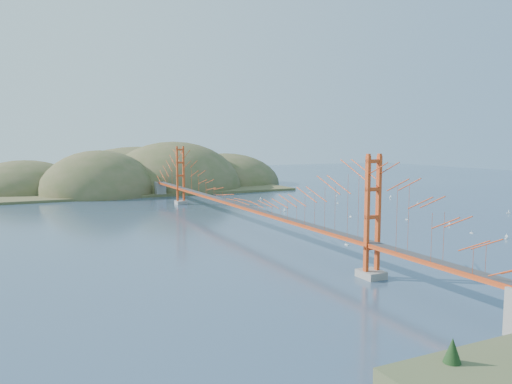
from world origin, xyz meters
name	(u,v)px	position (x,y,z in m)	size (l,w,h in m)	color
ground	(241,228)	(0.00, 0.00, 0.00)	(320.00, 320.00, 0.00)	#324864
bridge	(241,180)	(0.00, 0.18, 7.01)	(2.20, 94.40, 12.00)	gray
far_headlands	(147,187)	(2.21, 68.52, 0.00)	(84.00, 58.00, 25.00)	brown
sailboat_14	(351,216)	(20.83, 1.36, 0.14)	(0.42, 0.51, 0.59)	white
sailboat_8	(336,196)	(35.59, 26.74, 0.15)	(0.61, 0.61, 0.64)	white
sailboat_16	(338,203)	(29.27, 17.15, 0.15)	(0.60, 0.60, 0.65)	white
sailboat_2	(449,224)	(29.32, -11.98, 0.14)	(0.48, 0.39, 0.57)	white
sailboat_1	(407,219)	(27.25, -5.08, 0.14)	(0.55, 0.55, 0.60)	white
sailboat_3	(284,210)	(14.00, 12.11, 0.15)	(0.64, 0.64, 0.69)	white
sailboat_17	(390,197)	(45.51, 20.04, 0.15)	(0.61, 0.52, 0.70)	white
sailboat_6	(471,232)	(27.02, -18.09, 0.14)	(0.50, 0.51, 0.58)	white
sailboat_4	(369,206)	(31.97, 10.53, 0.14)	(0.54, 0.54, 0.57)	white
sailboat_9	(418,203)	(44.22, 10.22, 0.15)	(0.59, 0.59, 0.65)	white
sailboat_11	(509,213)	(48.39, -7.54, 0.16)	(0.70, 0.70, 0.73)	white
sailboat_10	(347,244)	(6.71, -16.94, 0.16)	(0.53, 0.64, 0.75)	white
sailboat_7	(261,199)	(18.21, 30.42, 0.14)	(0.51, 0.41, 0.59)	white
sailboat_15	(310,192)	(35.23, 37.44, 0.14)	(0.57, 0.57, 0.61)	white
sailboat_extra_1	(506,238)	(28.04, -22.80, 0.15)	(0.63, 0.61, 0.71)	white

